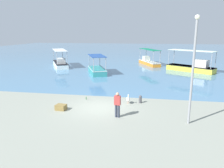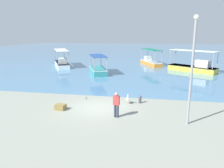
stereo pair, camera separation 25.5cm
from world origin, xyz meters
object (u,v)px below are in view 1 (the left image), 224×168
lamp_post (193,66)px  cargo_crate (61,107)px  fishing_boat_far_right (60,63)px  fishing_boat_near_left (97,70)px  fisherman_standing (117,104)px  fishing_boat_outer (192,67)px  fishing_boat_near_right (149,61)px  glass_bottle (86,98)px  mooring_bollard (140,99)px  pelican (128,99)px

lamp_post → cargo_crate: lamp_post is taller
fishing_boat_far_right → fishing_boat_near_left: size_ratio=1.27×
fishing_boat_far_right → cargo_crate: size_ratio=9.16×
fisherman_standing → fishing_boat_far_right: bearing=121.9°
fishing_boat_outer → cargo_crate: 21.77m
fishing_boat_far_right → fishing_boat_near_right: fishing_boat_far_right is taller
fisherman_standing → cargo_crate: size_ratio=2.34×
fisherman_standing → fishing_boat_outer: bearing=67.0°
fishing_boat_near_right → fishing_boat_outer: size_ratio=0.96×
fishing_boat_near_right → fishing_boat_outer: (6.10, -5.68, 0.12)m
glass_bottle → lamp_post: bearing=-25.7°
fishing_boat_outer → glass_bottle: 18.92m
fishing_boat_outer → mooring_bollard: 16.83m
lamp_post → cargo_crate: size_ratio=8.88×
pelican → glass_bottle: (-3.55, 0.47, -0.27)m
lamp_post → cargo_crate: bearing=173.8°
mooring_bollard → glass_bottle: bearing=178.0°
lamp_post → fishing_boat_outer: bearing=79.6°
fishing_boat_near_right → lamp_post: bearing=-84.0°
fishing_boat_far_right → glass_bottle: bearing=-60.8°
fishing_boat_far_right → mooring_bollard: 21.19m
glass_bottle → fisherman_standing: bearing=-47.3°
fishing_boat_outer → mooring_bollard: size_ratio=10.44×
fishing_boat_near_left → cargo_crate: bearing=-87.0°
fishing_boat_near_left → fishing_boat_near_right: fishing_boat_near_right is taller
mooring_bollard → cargo_crate: 6.13m
pelican → fisherman_standing: size_ratio=0.47×
fishing_boat_far_right → cargo_crate: (7.94, -18.88, -0.44)m
mooring_bollard → fisherman_standing: 3.56m
fishing_boat_outer → fishing_boat_near_right: bearing=137.1°
mooring_bollard → cargo_crate: (-5.57, -2.56, -0.14)m
fishing_boat_near_left → mooring_bollard: bearing=-61.4°
fisherman_standing → glass_bottle: fisherman_standing is taller
mooring_bollard → fishing_boat_outer: bearing=66.9°
fishing_boat_near_left → cargo_crate: fishing_boat_near_left is taller
fishing_boat_near_left → lamp_post: lamp_post is taller
cargo_crate → fishing_boat_near_left: bearing=93.0°
fishing_boat_far_right → fishing_boat_near_left: bearing=-33.3°
pelican → glass_bottle: pelican is taller
lamp_post → fishing_boat_near_right: bearing=96.0°
fishing_boat_near_right → glass_bottle: size_ratio=23.19×
fishing_boat_outer → pelican: 17.51m
pelican → fishing_boat_near_left: bearing=114.3°
fishing_boat_near_left → cargo_crate: size_ratio=7.20×
fishing_boat_near_left → glass_bottle: (1.83, -11.43, -0.42)m
fishing_boat_far_right → glass_bottle: fishing_boat_far_right is taller
fishing_boat_near_left → fishing_boat_near_right: 11.75m
cargo_crate → mooring_bollard: bearing=24.7°
cargo_crate → fisherman_standing: bearing=-9.2°
lamp_post → mooring_bollard: lamp_post is taller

